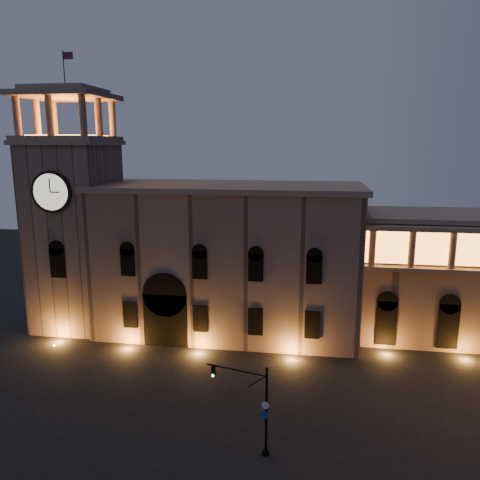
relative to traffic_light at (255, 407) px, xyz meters
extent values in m
plane|color=black|center=(-3.92, 0.56, -3.60)|extent=(160.00, 160.00, 0.00)
cube|color=#7C5F51|center=(-5.92, 22.56, 4.90)|extent=(30.00, 12.00, 17.00)
cube|color=#8A725F|center=(-5.92, 22.56, 13.70)|extent=(30.80, 12.80, 0.60)
cube|color=black|center=(-11.92, 17.16, -0.60)|extent=(5.00, 1.40, 6.00)
cylinder|color=black|center=(-11.92, 17.16, 2.40)|extent=(5.00, 1.40, 5.00)
cube|color=orange|center=(-11.92, 16.96, -0.80)|extent=(4.20, 0.20, 5.00)
cube|color=#7C5F51|center=(-24.42, 21.56, 7.40)|extent=(9.00, 9.00, 22.00)
cube|color=#8A725F|center=(-24.42, 21.56, 18.65)|extent=(9.80, 9.80, 0.50)
cylinder|color=black|center=(-24.42, 16.88, 13.40)|extent=(4.60, 0.35, 4.60)
cylinder|color=beige|center=(-24.42, 16.74, 13.40)|extent=(4.00, 0.12, 4.00)
cube|color=#8A725F|center=(-24.42, 21.56, 19.15)|extent=(9.40, 9.40, 0.50)
cube|color=orange|center=(-24.42, 21.56, 19.45)|extent=(6.80, 6.80, 0.15)
cylinder|color=#8A725F|center=(-28.22, 17.76, 21.50)|extent=(0.76, 0.76, 4.20)
cylinder|color=#8A725F|center=(-24.42, 17.76, 21.50)|extent=(0.76, 0.76, 4.20)
cylinder|color=#8A725F|center=(-20.62, 17.76, 21.50)|extent=(0.76, 0.76, 4.20)
cylinder|color=#8A725F|center=(-28.22, 25.36, 21.50)|extent=(0.76, 0.76, 4.20)
cylinder|color=#8A725F|center=(-24.42, 25.36, 21.50)|extent=(0.76, 0.76, 4.20)
cylinder|color=#8A725F|center=(-20.62, 25.36, 21.50)|extent=(0.76, 0.76, 4.20)
cylinder|color=#8A725F|center=(-28.22, 21.56, 21.50)|extent=(0.76, 0.76, 4.20)
cylinder|color=#8A725F|center=(-20.62, 21.56, 21.50)|extent=(0.76, 0.76, 4.20)
cube|color=#8A725F|center=(-24.42, 21.56, 23.90)|extent=(9.80, 9.80, 0.60)
cube|color=#8A725F|center=(-24.42, 21.56, 24.50)|extent=(7.50, 7.50, 0.60)
cylinder|color=black|center=(-24.42, 21.56, 26.80)|extent=(0.10, 0.10, 4.00)
plane|color=#5B1A2F|center=(-23.82, 21.56, 28.20)|extent=(1.20, 0.00, 1.20)
cylinder|color=#8A725F|center=(10.08, 19.06, 7.90)|extent=(0.70, 0.70, 4.00)
cylinder|color=#8A725F|center=(14.08, 19.06, 7.90)|extent=(0.70, 0.70, 4.00)
cylinder|color=#8A725F|center=(18.08, 19.06, 7.90)|extent=(0.70, 0.70, 4.00)
cylinder|color=black|center=(0.81, -0.21, -0.29)|extent=(0.19, 0.19, 6.62)
cylinder|color=black|center=(0.81, -0.21, -3.45)|extent=(0.53, 0.53, 0.28)
sphere|color=black|center=(0.81, -0.21, 3.12)|extent=(0.26, 0.26, 0.26)
cylinder|color=black|center=(-1.47, 0.40, 2.55)|extent=(4.60, 1.33, 0.11)
cube|color=black|center=(-3.21, 0.86, 2.08)|extent=(0.34, 0.33, 0.80)
cylinder|color=#0CE53F|center=(-3.24, 0.72, 1.81)|extent=(0.18, 0.12, 0.17)
cylinder|color=silver|center=(0.73, -0.33, 0.38)|extent=(0.56, 0.18, 0.57)
cylinder|color=navy|center=(0.73, -0.33, -0.38)|extent=(0.56, 0.18, 0.57)
camera|label=1|loc=(3.42, -30.32, 18.57)|focal=35.00mm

